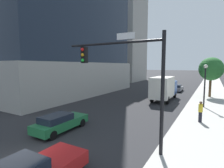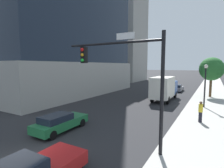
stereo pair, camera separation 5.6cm
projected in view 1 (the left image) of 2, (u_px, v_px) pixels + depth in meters
ground_plane at (18, 166)px, 8.74m from camera, size 400.00×400.00×0.00m
sidewalk at (209, 105)px, 22.09m from camera, size 4.96×120.00×0.15m
construction_building at (120, 29)px, 58.26m from camera, size 15.59×16.42×38.78m
traffic_light_pole at (125, 69)px, 10.17m from camera, size 6.25×0.48×6.63m
street_lamp at (205, 79)px, 20.21m from camera, size 0.44×0.44×4.92m
street_tree at (211, 69)px, 26.89m from camera, size 3.52×3.52×6.04m
car_green at (60, 122)px, 13.31m from camera, size 1.73×4.45×1.34m
car_gray at (177, 88)px, 34.03m from camera, size 1.93×4.19×1.33m
box_truck at (164, 87)px, 24.93m from camera, size 2.35×7.19×3.39m
pedestrian_yellow_shirt at (200, 111)px, 14.98m from camera, size 0.34×0.34×1.80m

